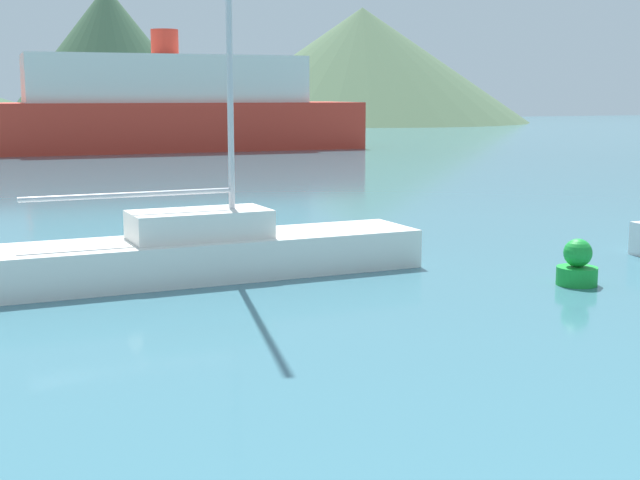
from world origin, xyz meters
TOP-DOWN VIEW (x-y plane):
  - sailboat_inner at (-0.50, 17.53)m, footprint 8.89×2.12m
  - ferry_distant at (8.06, 57.27)m, footprint 24.72×7.65m
  - buoy_marker at (5.78, 14.15)m, footprint 0.76×0.76m
  - hill_east at (12.99, 107.72)m, footprint 24.88×24.88m
  - hill_far_east at (44.35, 105.13)m, footprint 42.15×42.15m

SIDE VIEW (x-z plane):
  - buoy_marker at x=5.78m, z-range -0.08..0.79m
  - sailboat_inner at x=-0.50m, z-range -4.94..5.99m
  - ferry_distant at x=8.06m, z-range -1.15..6.35m
  - hill_far_east at x=44.35m, z-range 0.00..14.28m
  - hill_east at x=12.99m, z-range 0.00..15.83m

